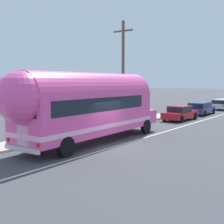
# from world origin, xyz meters

# --- Properties ---
(ground_plane) EXTENTS (300.00, 300.00, 0.00)m
(ground_plane) POSITION_xyz_m (0.00, 0.00, 0.00)
(ground_plane) COLOR #424247
(lane_markings) EXTENTS (3.65, 80.00, 0.01)m
(lane_markings) POSITION_xyz_m (-1.62, 12.00, 0.00)
(lane_markings) COLOR silver
(lane_markings) RESTS_ON ground
(sidewalk_slab) EXTENTS (2.04, 90.00, 0.15)m
(sidewalk_slab) POSITION_xyz_m (-4.54, 10.00, 0.07)
(sidewalk_slab) COLOR #ADA89E
(sidewalk_slab) RESTS_ON ground
(utility_pole) EXTENTS (1.80, 0.24, 8.50)m
(utility_pole) POSITION_xyz_m (-4.30, 7.06, 4.42)
(utility_pole) COLOR brown
(utility_pole) RESTS_ON ground
(painted_bus) EXTENTS (2.81, 12.43, 4.12)m
(painted_bus) POSITION_xyz_m (-1.74, -0.33, 2.30)
(painted_bus) COLOR #EA4C9E
(painted_bus) RESTS_ON ground
(car_lead) EXTENTS (2.01, 4.50, 1.37)m
(car_lead) POSITION_xyz_m (-1.81, 12.93, 0.73)
(car_lead) COLOR #A5191E
(car_lead) RESTS_ON ground
(car_second) EXTENTS (2.11, 4.84, 1.37)m
(car_second) POSITION_xyz_m (-1.97, 18.88, 0.79)
(car_second) COLOR navy
(car_second) RESTS_ON ground
(car_third) EXTENTS (2.03, 4.70, 1.37)m
(car_third) POSITION_xyz_m (-1.79, 26.55, 0.80)
(car_third) COLOR silver
(car_third) RESTS_ON ground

